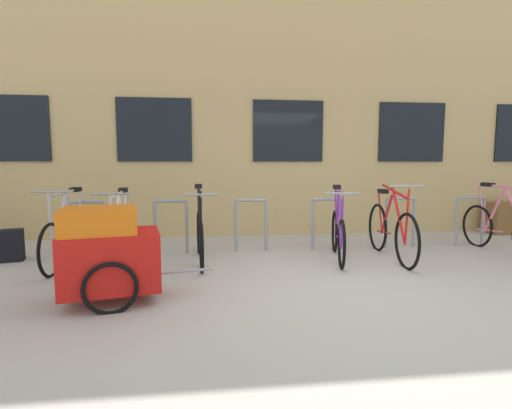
{
  "coord_description": "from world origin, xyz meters",
  "views": [
    {
      "loc": [
        -1.43,
        -3.89,
        1.34
      ],
      "look_at": [
        -0.78,
        1.6,
        0.75
      ],
      "focal_mm": 27.09,
      "sensor_mm": 36.0,
      "label": 1
    }
  ],
  "objects_px": {
    "bicycle_red": "(391,230)",
    "bicycle_black": "(200,234)",
    "bicycle_silver": "(68,237)",
    "bike_trailer": "(109,253)",
    "bicycle_purple": "(338,233)",
    "planter_box": "(505,218)",
    "bicycle_white": "(120,238)",
    "bicycle_pink": "(502,228)",
    "backpack": "(12,245)"
  },
  "relations": [
    {
      "from": "bicycle_pink",
      "to": "bicycle_silver",
      "type": "distance_m",
      "value": 6.19
    },
    {
      "from": "bicycle_purple",
      "to": "bicycle_white",
      "type": "relative_size",
      "value": 0.92
    },
    {
      "from": "bicycle_pink",
      "to": "bicycle_silver",
      "type": "relative_size",
      "value": 1.05
    },
    {
      "from": "bicycle_silver",
      "to": "bicycle_white",
      "type": "bearing_deg",
      "value": -10.66
    },
    {
      "from": "bike_trailer",
      "to": "backpack",
      "type": "relative_size",
      "value": 3.37
    },
    {
      "from": "bicycle_purple",
      "to": "bicycle_silver",
      "type": "xyz_separation_m",
      "value": [
        -3.65,
        0.09,
        0.01
      ]
    },
    {
      "from": "bicycle_red",
      "to": "bicycle_silver",
      "type": "height_order",
      "value": "bicycle_red"
    },
    {
      "from": "bicycle_black",
      "to": "bicycle_purple",
      "type": "xyz_separation_m",
      "value": [
        1.93,
        -0.09,
        -0.0
      ]
    },
    {
      "from": "bike_trailer",
      "to": "bicycle_black",
      "type": "bearing_deg",
      "value": 60.7
    },
    {
      "from": "bicycle_pink",
      "to": "planter_box",
      "type": "xyz_separation_m",
      "value": [
        1.32,
        1.53,
        -0.09
      ]
    },
    {
      "from": "bicycle_silver",
      "to": "backpack",
      "type": "bearing_deg",
      "value": 161.11
    },
    {
      "from": "bicycle_black",
      "to": "backpack",
      "type": "height_order",
      "value": "bicycle_black"
    },
    {
      "from": "bicycle_red",
      "to": "bicycle_pink",
      "type": "height_order",
      "value": "bicycle_red"
    },
    {
      "from": "bicycle_white",
      "to": "backpack",
      "type": "distance_m",
      "value": 1.61
    },
    {
      "from": "backpack",
      "to": "bicycle_red",
      "type": "bearing_deg",
      "value": -18.34
    },
    {
      "from": "bicycle_black",
      "to": "bicycle_silver",
      "type": "height_order",
      "value": "bicycle_black"
    },
    {
      "from": "planter_box",
      "to": "bicycle_red",
      "type": "bearing_deg",
      "value": -152.57
    },
    {
      "from": "bicycle_red",
      "to": "planter_box",
      "type": "xyz_separation_m",
      "value": [
        3.11,
        1.61,
        -0.1
      ]
    },
    {
      "from": "bicycle_black",
      "to": "bicycle_purple",
      "type": "distance_m",
      "value": 1.93
    },
    {
      "from": "bicycle_black",
      "to": "bike_trailer",
      "type": "height_order",
      "value": "bicycle_black"
    },
    {
      "from": "bicycle_black",
      "to": "bicycle_pink",
      "type": "xyz_separation_m",
      "value": [
        4.47,
        -0.07,
        0.02
      ]
    },
    {
      "from": "bicycle_purple",
      "to": "backpack",
      "type": "xyz_separation_m",
      "value": [
        -4.5,
        0.39,
        -0.15
      ]
    },
    {
      "from": "bicycle_black",
      "to": "bicycle_white",
      "type": "distance_m",
      "value": 1.04
    },
    {
      "from": "bicycle_pink",
      "to": "bike_trailer",
      "type": "height_order",
      "value": "bicycle_pink"
    },
    {
      "from": "backpack",
      "to": "bicycle_silver",
      "type": "bearing_deg",
      "value": -32.41
    },
    {
      "from": "bicycle_silver",
      "to": "bicycle_black",
      "type": "bearing_deg",
      "value": -0.09
    },
    {
      "from": "bicycle_purple",
      "to": "bike_trailer",
      "type": "distance_m",
      "value": 3.09
    },
    {
      "from": "bicycle_black",
      "to": "bicycle_silver",
      "type": "relative_size",
      "value": 1.0
    },
    {
      "from": "bicycle_white",
      "to": "bicycle_silver",
      "type": "relative_size",
      "value": 1.02
    },
    {
      "from": "bicycle_red",
      "to": "bicycle_white",
      "type": "height_order",
      "value": "bicycle_red"
    },
    {
      "from": "bicycle_black",
      "to": "backpack",
      "type": "relative_size",
      "value": 3.81
    },
    {
      "from": "backpack",
      "to": "bicycle_white",
      "type": "bearing_deg",
      "value": -28.79
    },
    {
      "from": "bike_trailer",
      "to": "bicycle_pink",
      "type": "bearing_deg",
      "value": 14.97
    },
    {
      "from": "bicycle_red",
      "to": "bicycle_black",
      "type": "relative_size",
      "value": 1.08
    },
    {
      "from": "bicycle_purple",
      "to": "bicycle_red",
      "type": "bearing_deg",
      "value": -4.39
    },
    {
      "from": "bicycle_red",
      "to": "bicycle_white",
      "type": "bearing_deg",
      "value": 179.66
    },
    {
      "from": "bicycle_pink",
      "to": "bicycle_red",
      "type": "bearing_deg",
      "value": -177.28
    },
    {
      "from": "bicycle_red",
      "to": "bicycle_white",
      "type": "relative_size",
      "value": 1.06
    },
    {
      "from": "bicycle_white",
      "to": "planter_box",
      "type": "relative_size",
      "value": 2.44
    },
    {
      "from": "planter_box",
      "to": "bicycle_pink",
      "type": "bearing_deg",
      "value": -130.83
    },
    {
      "from": "bicycle_red",
      "to": "bicycle_silver",
      "type": "distance_m",
      "value": 4.41
    },
    {
      "from": "bicycle_red",
      "to": "bike_trailer",
      "type": "distance_m",
      "value": 3.76
    },
    {
      "from": "bicycle_red",
      "to": "backpack",
      "type": "bearing_deg",
      "value": 175.17
    },
    {
      "from": "bike_trailer",
      "to": "bicycle_white",
      "type": "bearing_deg",
      "value": 98.3
    },
    {
      "from": "bicycle_red",
      "to": "planter_box",
      "type": "height_order",
      "value": "bicycle_red"
    },
    {
      "from": "bike_trailer",
      "to": "planter_box",
      "type": "height_order",
      "value": "bike_trailer"
    },
    {
      "from": "backpack",
      "to": "bicycle_purple",
      "type": "bearing_deg",
      "value": -18.42
    },
    {
      "from": "bicycle_red",
      "to": "bicycle_white",
      "type": "distance_m",
      "value": 3.71
    },
    {
      "from": "bicycle_black",
      "to": "bicycle_white",
      "type": "bearing_deg",
      "value": -172.92
    },
    {
      "from": "bicycle_silver",
      "to": "bike_trailer",
      "type": "height_order",
      "value": "bicycle_silver"
    }
  ]
}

